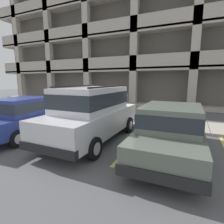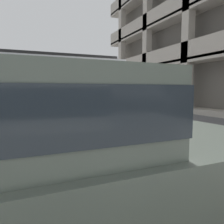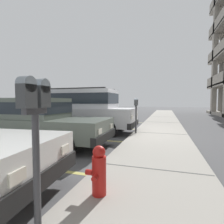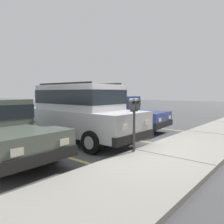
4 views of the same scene
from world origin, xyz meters
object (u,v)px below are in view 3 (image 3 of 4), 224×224
(dark_hatchback, at_px, (38,120))
(parking_meter_far, at_px, (35,118))
(fire_hydrant, at_px, (99,171))
(parking_meter_near, at_px, (136,107))
(red_sedan, at_px, (96,111))
(silver_suv, at_px, (85,109))

(dark_hatchback, xyz_separation_m, parking_meter_far, (3.29, 2.74, 0.45))
(fire_hydrant, bearing_deg, parking_meter_far, -21.71)
(dark_hatchback, bearing_deg, parking_meter_near, 131.38)
(red_sedan, xyz_separation_m, parking_meter_near, (3.13, 3.06, 0.38))
(parking_meter_far, bearing_deg, red_sedan, -161.35)
(dark_hatchback, height_order, fire_hydrant, dark_hatchback)
(red_sedan, height_order, parking_meter_near, parking_meter_near)
(dark_hatchback, relative_size, parking_meter_near, 3.12)
(dark_hatchback, bearing_deg, fire_hydrant, 50.44)
(parking_meter_near, relative_size, fire_hydrant, 2.07)
(red_sedan, height_order, parking_meter_far, parking_meter_far)
(silver_suv, bearing_deg, red_sedan, -168.63)
(dark_hatchback, xyz_separation_m, parking_meter_near, (-2.53, 2.78, 0.38))
(red_sedan, relative_size, fire_hydrant, 6.59)
(parking_meter_far, relative_size, fire_hydrant, 2.21)
(silver_suv, bearing_deg, fire_hydrant, 27.99)
(silver_suv, relative_size, red_sedan, 1.04)
(silver_suv, height_order, red_sedan, silver_suv)
(silver_suv, xyz_separation_m, fire_hydrant, (5.28, 2.79, -0.62))
(parking_meter_near, bearing_deg, parking_meter_far, -0.35)
(red_sedan, distance_m, dark_hatchback, 5.67)
(fire_hydrant, bearing_deg, silver_suv, -152.14)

